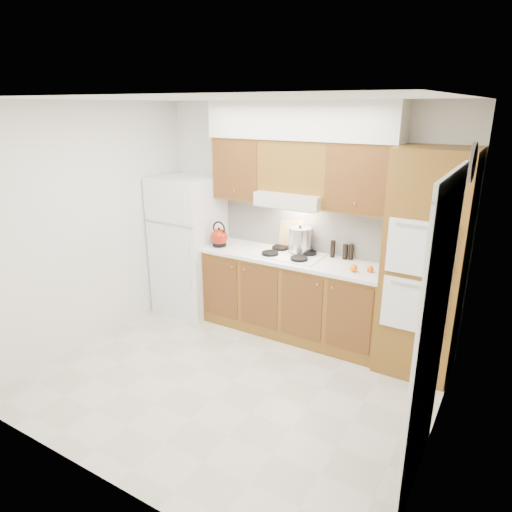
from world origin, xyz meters
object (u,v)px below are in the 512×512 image
(oven_cabinet, at_px, (425,265))
(fridge, at_px, (189,245))
(kettle, at_px, (219,237))
(stock_pot, at_px, (300,240))

(oven_cabinet, bearing_deg, fridge, -179.30)
(oven_cabinet, height_order, kettle, oven_cabinet)
(fridge, height_order, oven_cabinet, oven_cabinet)
(fridge, relative_size, stock_pot, 6.52)
(fridge, relative_size, oven_cabinet, 0.78)
(stock_pot, bearing_deg, fridge, -172.46)
(stock_pot, bearing_deg, kettle, -165.17)
(fridge, height_order, stock_pot, fridge)
(kettle, distance_m, stock_pot, 0.97)
(kettle, bearing_deg, fridge, -177.86)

